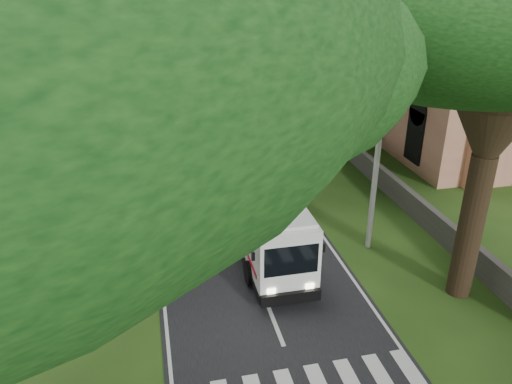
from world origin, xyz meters
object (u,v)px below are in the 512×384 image
pole_mid (265,70)px  distant_car_a (162,89)px  pole_far (224,37)px  pedestrian (111,248)px  coach_bus (257,202)px  distant_car_c (180,54)px  church (441,65)px  pole_near (377,161)px

pole_mid → distant_car_a: size_ratio=1.87×
pole_mid → distant_car_a: pole_mid is taller
pole_far → pedestrian: 40.64m
coach_bus → distant_car_c: size_ratio=2.25×
coach_bus → pedestrian: size_ratio=7.23×
pole_mid → pedestrian: (-11.27, -18.90, -3.42)m
pedestrian → church: bearing=-75.6°
pole_far → pole_near: bearing=-90.0°
pole_mid → pole_far: bearing=90.0°
church → coach_bus: size_ratio=2.17×
pedestrian → distant_car_a: bearing=-24.0°
coach_bus → pole_near: bearing=-23.6°
coach_bus → distant_car_c: 48.18m
coach_bus → distant_car_c: bearing=89.6°
pole_near → distant_car_c: size_ratio=1.62×
church → pole_mid: bearing=160.2°
distant_car_a → distant_car_c: distant_car_a is taller
church → distant_car_a: bearing=143.2°
pole_mid → distant_car_c: bearing=98.1°
distant_car_a → distant_car_c: size_ratio=0.87×
distant_car_a → pole_far: bearing=-127.3°
pole_mid → coach_bus: bearing=-104.7°
pole_near → distant_car_c: 50.53m
church → distant_car_a: (-20.05, 15.00, -4.15)m
pole_near → pole_mid: same height
distant_car_c → pole_mid: bearing=78.8°
pole_far → distant_car_a: pole_far is taller
coach_bus → pedestrian: 6.72m
coach_bus → distant_car_a: bearing=96.1°
distant_car_a → pole_near: bearing=105.9°
coach_bus → distant_car_c: coach_bus is taller
pole_far → distant_car_c: 11.62m
pole_near → pole_far: bearing=90.0°
pole_near → pedestrian: 11.83m
distant_car_c → pole_far: bearing=93.5°
distant_car_c → pedestrian: (-6.96, -49.13, 0.02)m
church → distant_car_c: 38.71m
pole_near → distant_car_a: bearing=104.1°
distant_car_a → pedestrian: 29.66m
distant_car_a → pole_mid: bearing=127.9°
church → distant_car_a: 25.38m
pole_near → distant_car_c: bearing=94.9°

